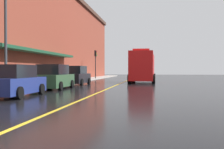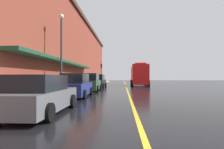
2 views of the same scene
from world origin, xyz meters
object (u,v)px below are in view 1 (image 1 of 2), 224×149
(parked_car_3, at_px, (77,76))
(street_lamp_left, at_px, (6,24))
(fire_truck, at_px, (143,67))
(traffic_light_near, at_px, (96,59))
(parked_car_2, at_px, (54,78))
(parked_car_1, at_px, (15,82))
(parking_meter_0, at_px, (58,74))

(parked_car_3, bearing_deg, street_lamp_left, 170.26)
(parked_car_3, bearing_deg, fire_truck, -44.86)
(street_lamp_left, height_order, traffic_light_near, street_lamp_left)
(parked_car_3, distance_m, street_lamp_left, 10.43)
(parked_car_2, height_order, traffic_light_near, traffic_light_near)
(parked_car_1, relative_size, parking_meter_0, 3.43)
(street_lamp_left, bearing_deg, parked_car_2, 61.29)
(street_lamp_left, bearing_deg, fire_truck, 61.94)
(parked_car_1, xyz_separation_m, parked_car_3, (0.04, 12.07, 0.04))
(parked_car_1, distance_m, street_lamp_left, 4.77)
(parked_car_2, xyz_separation_m, fire_truck, (6.30, 11.91, 0.89))
(parked_car_2, relative_size, parked_car_3, 1.13)
(traffic_light_near, bearing_deg, parking_meter_0, -90.21)
(parked_car_1, relative_size, street_lamp_left, 0.66)
(parked_car_3, bearing_deg, parking_meter_0, 138.89)
(parked_car_3, height_order, traffic_light_near, traffic_light_near)
(parked_car_3, distance_m, parking_meter_0, 2.06)
(parked_car_1, bearing_deg, traffic_light_near, 1.90)
(fire_truck, bearing_deg, parking_meter_0, -44.98)
(parking_meter_0, height_order, street_lamp_left, street_lamp_left)
(parked_car_1, height_order, street_lamp_left, street_lamp_left)
(parking_meter_0, relative_size, traffic_light_near, 0.31)
(parked_car_2, relative_size, fire_truck, 0.60)
(parked_car_2, xyz_separation_m, parked_car_3, (0.06, 6.07, -0.01))
(street_lamp_left, distance_m, traffic_light_near, 25.06)
(traffic_light_near, bearing_deg, parked_car_3, -85.05)
(parking_meter_0, xyz_separation_m, street_lamp_left, (-0.60, -8.11, 3.34))
(parking_meter_0, distance_m, street_lamp_left, 8.79)
(parked_car_2, height_order, fire_truck, fire_truck)
(parked_car_2, xyz_separation_m, street_lamp_left, (-1.94, -3.54, 3.53))
(parked_car_3, relative_size, traffic_light_near, 0.98)
(fire_truck, xyz_separation_m, parking_meter_0, (-7.63, -7.34, -0.70))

